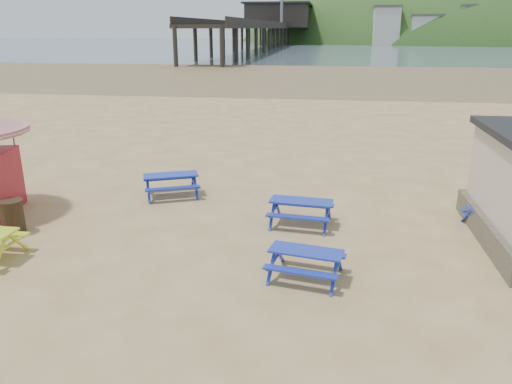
# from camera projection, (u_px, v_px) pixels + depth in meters

# --- Properties ---
(ground) EXTENTS (400.00, 400.00, 0.00)m
(ground) POSITION_uv_depth(u_px,v_px,m) (236.00, 241.00, 14.13)
(ground) COLOR tan
(ground) RESTS_ON ground
(wet_sand) EXTENTS (400.00, 400.00, 0.00)m
(wet_sand) POSITION_uv_depth(u_px,v_px,m) (312.00, 74.00, 65.82)
(wet_sand) COLOR olive
(wet_sand) RESTS_ON ground
(sea) EXTENTS (400.00, 400.00, 0.00)m
(sea) POSITION_uv_depth(u_px,v_px,m) (326.00, 46.00, 173.88)
(sea) COLOR #4A5D6A
(sea) RESTS_ON ground
(picnic_table_blue_a) EXTENTS (2.35, 2.15, 0.80)m
(picnic_table_blue_a) POSITION_uv_depth(u_px,v_px,m) (171.00, 185.00, 17.86)
(picnic_table_blue_a) COLOR #160592
(picnic_table_blue_a) RESTS_ON ground
(picnic_table_blue_b) EXTENTS (2.02, 1.69, 0.79)m
(picnic_table_blue_b) POSITION_uv_depth(u_px,v_px,m) (301.00, 212.00, 15.22)
(picnic_table_blue_b) COLOR #160592
(picnic_table_blue_b) RESTS_ON ground
(picnic_table_blue_c) EXTENTS (1.78, 1.54, 0.66)m
(picnic_table_blue_c) POSITION_uv_depth(u_px,v_px,m) (494.00, 218.00, 14.94)
(picnic_table_blue_c) COLOR #160592
(picnic_table_blue_c) RESTS_ON ground
(picnic_table_blue_d) EXTENTS (1.97, 1.70, 0.73)m
(picnic_table_blue_d) POSITION_uv_depth(u_px,v_px,m) (306.00, 264.00, 11.95)
(picnic_table_blue_d) COLOR #160592
(picnic_table_blue_d) RESTS_ON ground
(litter_bin) EXTENTS (0.69, 0.69, 1.01)m
(litter_bin) POSITION_uv_depth(u_px,v_px,m) (12.00, 216.00, 14.58)
(litter_bin) COLOR #362C18
(litter_bin) RESTS_ON ground
(pier) EXTENTS (24.00, 220.00, 39.29)m
(pier) POSITION_uv_depth(u_px,v_px,m) (277.00, 29.00, 182.41)
(pier) COLOR black
(pier) RESTS_ON ground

